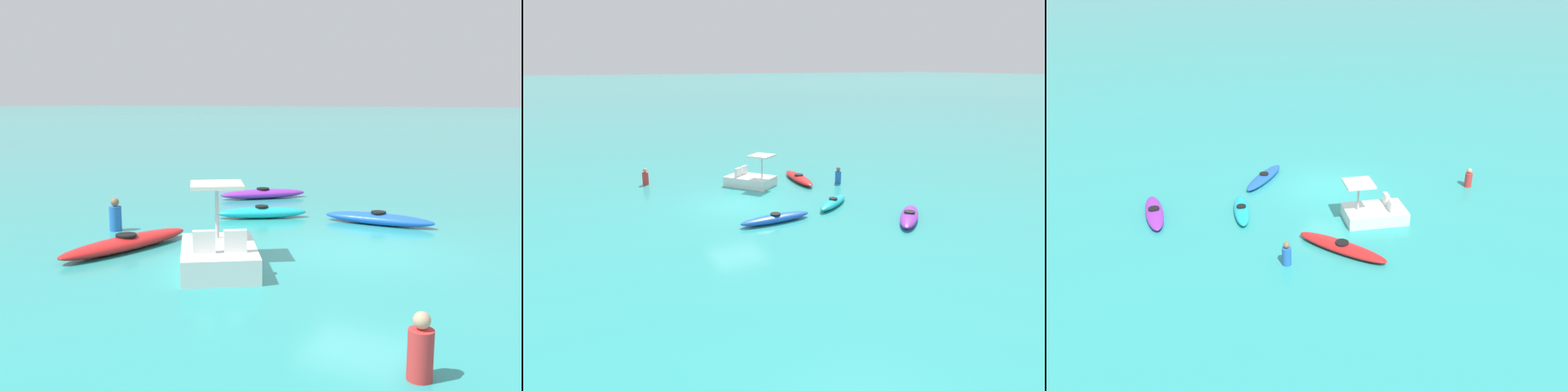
{
  "view_description": "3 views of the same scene",
  "coord_description": "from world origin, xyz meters",
  "views": [
    {
      "loc": [
        -12.51,
        -4.34,
        3.4
      ],
      "look_at": [
        1.6,
        3.46,
        0.78
      ],
      "focal_mm": 40.28,
      "sensor_mm": 36.0,
      "label": 1
    },
    {
      "loc": [
        18.59,
        -7.47,
        6.08
      ],
      "look_at": [
        0.68,
        2.08,
        0.33
      ],
      "focal_mm": 31.87,
      "sensor_mm": 36.0,
      "label": 2
    },
    {
      "loc": [
        -8.34,
        20.21,
        10.19
      ],
      "look_at": [
        0.12,
        1.9,
        0.43
      ],
      "focal_mm": 37.16,
      "sensor_mm": 36.0,
      "label": 3
    }
  ],
  "objects": [
    {
      "name": "kayak_red",
      "position": [
        -2.54,
        4.71,
        0.16
      ],
      "size": [
        3.65,
        1.32,
        0.37
      ],
      "color": "red",
      "rests_on": "ground_plane"
    },
    {
      "name": "ground_plane",
      "position": [
        0.0,
        0.0,
        0.0
      ],
      "size": [
        600.0,
        600.0,
        0.0
      ],
      "primitive_type": "plane",
      "color": "teal"
    },
    {
      "name": "kayak_blue",
      "position": [
        2.96,
        0.48,
        0.16
      ],
      "size": [
        0.75,
        3.1,
        0.37
      ],
      "color": "blue",
      "rests_on": "ground_plane"
    },
    {
      "name": "person_near_shore",
      "position": [
        -5.66,
        -2.79,
        0.39
      ],
      "size": [
        0.42,
        0.42,
        0.88
      ],
      "color": "red",
      "rests_on": "ground_plane"
    },
    {
      "name": "person_by_kayaks",
      "position": [
        -1.15,
        6.32,
        0.39
      ],
      "size": [
        0.42,
        0.42,
        0.88
      ],
      "color": "blue",
      "rests_on": "ground_plane"
    },
    {
      "name": "kayak_cyan",
      "position": [
        2.2,
        3.76,
        0.16
      ],
      "size": [
        2.0,
        2.5,
        0.37
      ],
      "color": "#19B7C6",
      "rests_on": "ground_plane"
    },
    {
      "name": "kayak_purple",
      "position": [
        5.27,
        5.4,
        0.16
      ],
      "size": [
        2.6,
        2.69,
        0.37
      ],
      "color": "purple",
      "rests_on": "ground_plane"
    },
    {
      "name": "pedal_boat_white",
      "position": [
        -2.83,
        1.99,
        0.34
      ],
      "size": [
        2.83,
        2.61,
        1.68
      ],
      "color": "white",
      "rests_on": "ground_plane"
    }
  ]
}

